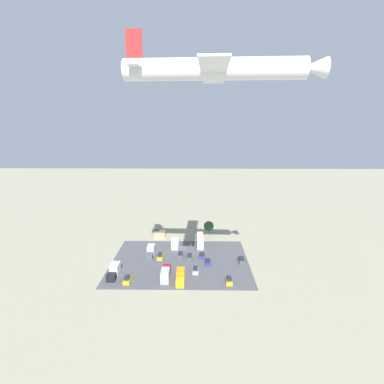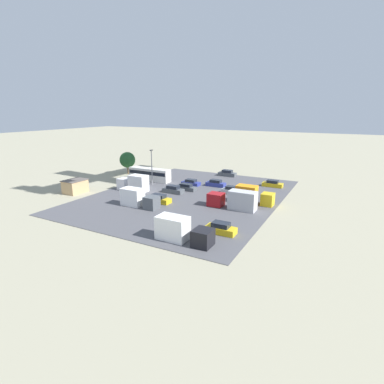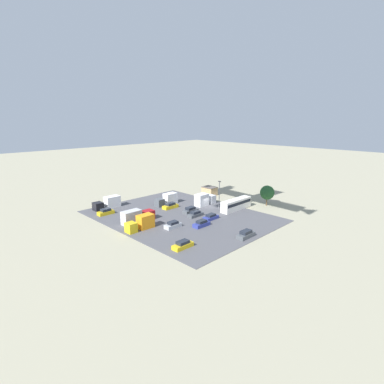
{
  "view_description": "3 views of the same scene",
  "coord_description": "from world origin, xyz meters",
  "px_view_note": "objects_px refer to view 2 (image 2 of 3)",
  "views": [
    {
      "loc": [
        -5.41,
        107.11,
        47.37
      ],
      "look_at": [
        -4.36,
        29.28,
        29.05
      ],
      "focal_mm": 28.0,
      "sensor_mm": 36.0,
      "label": 1
    },
    {
      "loc": [
        52.61,
        40.53,
        17.26
      ],
      "look_at": [
        4.33,
        14.62,
        2.19
      ],
      "focal_mm": 28.0,
      "sensor_mm": 36.0,
      "label": 2
    },
    {
      "loc": [
        -56.53,
        63.57,
        25.7
      ],
      "look_at": [
        -0.95,
        8.14,
        6.25
      ],
      "focal_mm": 28.0,
      "sensor_mm": 36.0,
      "label": 3
    }
  ],
  "objects_px": {
    "parked_truck_4": "(138,198)",
    "parked_truck_0": "(252,195)",
    "parked_car_0": "(273,184)",
    "parked_car_6": "(232,191)",
    "parked_car_5": "(227,173)",
    "parked_truck_1": "(181,231)",
    "parked_car_8": "(216,184)",
    "parked_car_3": "(173,190)",
    "parked_car_7": "(221,229)",
    "parked_truck_2": "(235,200)",
    "parked_truck_3": "(134,183)",
    "parked_car_1": "(186,187)",
    "parked_car_4": "(159,199)",
    "parked_car_2": "(191,183)",
    "shed_building": "(75,186)",
    "bus": "(150,174)"
  },
  "relations": [
    {
      "from": "parked_car_0",
      "to": "parked_truck_2",
      "type": "distance_m",
      "value": 19.42
    },
    {
      "from": "shed_building",
      "to": "bus",
      "type": "height_order",
      "value": "bus"
    },
    {
      "from": "shed_building",
      "to": "parked_car_3",
      "type": "height_order",
      "value": "shed_building"
    },
    {
      "from": "parked_truck_0",
      "to": "parked_truck_4",
      "type": "relative_size",
      "value": 0.95
    },
    {
      "from": "parked_car_6",
      "to": "parked_car_8",
      "type": "bearing_deg",
      "value": 52.7
    },
    {
      "from": "parked_truck_3",
      "to": "parked_car_3",
      "type": "bearing_deg",
      "value": -73.27
    },
    {
      "from": "parked_car_1",
      "to": "parked_truck_3",
      "type": "xyz_separation_m",
      "value": [
        5.8,
        -9.73,
        1.04
      ]
    },
    {
      "from": "shed_building",
      "to": "parked_car_1",
      "type": "relative_size",
      "value": 1.01
    },
    {
      "from": "parked_truck_0",
      "to": "parked_car_4",
      "type": "bearing_deg",
      "value": -63.26
    },
    {
      "from": "parked_car_7",
      "to": "parked_car_8",
      "type": "height_order",
      "value": "parked_car_7"
    },
    {
      "from": "parked_truck_4",
      "to": "parked_truck_0",
      "type": "bearing_deg",
      "value": 123.28
    },
    {
      "from": "parked_car_2",
      "to": "parked_car_5",
      "type": "bearing_deg",
      "value": 164.63
    },
    {
      "from": "parked_car_6",
      "to": "parked_truck_4",
      "type": "xyz_separation_m",
      "value": [
        16.32,
        -12.09,
        0.82
      ]
    },
    {
      "from": "parked_car_3",
      "to": "parked_car_6",
      "type": "relative_size",
      "value": 1.08
    },
    {
      "from": "parked_car_8",
      "to": "parked_car_1",
      "type": "bearing_deg",
      "value": 145.45
    },
    {
      "from": "parked_car_7",
      "to": "parked_truck_3",
      "type": "height_order",
      "value": "parked_truck_3"
    },
    {
      "from": "parked_car_5",
      "to": "parked_truck_4",
      "type": "relative_size",
      "value": 0.64
    },
    {
      "from": "parked_car_2",
      "to": "bus",
      "type": "bearing_deg",
      "value": -87.3
    },
    {
      "from": "parked_car_8",
      "to": "parked_car_3",
      "type": "bearing_deg",
      "value": 149.39
    },
    {
      "from": "parked_truck_4",
      "to": "parked_car_7",
      "type": "bearing_deg",
      "value": 76.77
    },
    {
      "from": "parked_truck_4",
      "to": "parked_car_4",
      "type": "bearing_deg",
      "value": 151.87
    },
    {
      "from": "parked_car_2",
      "to": "parked_car_4",
      "type": "bearing_deg",
      "value": 3.83
    },
    {
      "from": "parked_car_2",
      "to": "parked_car_7",
      "type": "bearing_deg",
      "value": 37.03
    },
    {
      "from": "parked_truck_3",
      "to": "parked_car_0",
      "type": "bearing_deg",
      "value": -55.14
    },
    {
      "from": "parked_truck_4",
      "to": "shed_building",
      "type": "bearing_deg",
      "value": -94.17
    },
    {
      "from": "parked_truck_1",
      "to": "parked_car_1",
      "type": "bearing_deg",
      "value": -152.18
    },
    {
      "from": "parked_truck_2",
      "to": "parked_truck_3",
      "type": "distance_m",
      "value": 23.75
    },
    {
      "from": "parked_car_2",
      "to": "parked_car_3",
      "type": "distance_m",
      "value": 7.74
    },
    {
      "from": "parked_car_4",
      "to": "parked_car_5",
      "type": "height_order",
      "value": "parked_car_5"
    },
    {
      "from": "parked_car_0",
      "to": "parked_truck_1",
      "type": "bearing_deg",
      "value": -5.9
    },
    {
      "from": "parked_car_3",
      "to": "parked_truck_4",
      "type": "bearing_deg",
      "value": 175.45
    },
    {
      "from": "parked_car_8",
      "to": "parked_truck_1",
      "type": "xyz_separation_m",
      "value": [
        29.88,
        8.05,
        0.84
      ]
    },
    {
      "from": "parked_car_5",
      "to": "parked_truck_1",
      "type": "bearing_deg",
      "value": 13.35
    },
    {
      "from": "parked_car_5",
      "to": "parked_car_6",
      "type": "distance_m",
      "value": 17.53
    },
    {
      "from": "parked_car_0",
      "to": "parked_car_6",
      "type": "distance_m",
      "value": 11.84
    },
    {
      "from": "parked_car_5",
      "to": "shed_building",
      "type": "bearing_deg",
      "value": -36.18
    },
    {
      "from": "parked_car_6",
      "to": "parked_truck_2",
      "type": "xyz_separation_m",
      "value": [
        9.2,
        4.08,
        0.9
      ]
    },
    {
      "from": "parked_car_5",
      "to": "parked_car_8",
      "type": "xyz_separation_m",
      "value": [
        11.71,
        1.81,
        -0.04
      ]
    },
    {
      "from": "parked_truck_3",
      "to": "parked_truck_4",
      "type": "relative_size",
      "value": 0.95
    },
    {
      "from": "parked_car_5",
      "to": "parked_truck_2",
      "type": "distance_m",
      "value": 27.61
    },
    {
      "from": "parked_truck_1",
      "to": "parked_truck_3",
      "type": "height_order",
      "value": "parked_truck_3"
    },
    {
      "from": "parked_car_7",
      "to": "parked_car_5",
      "type": "bearing_deg",
      "value": -159.61
    },
    {
      "from": "parked_truck_0",
      "to": "parked_car_3",
      "type": "bearing_deg",
      "value": -87.07
    },
    {
      "from": "shed_building",
      "to": "parked_car_5",
      "type": "distance_m",
      "value": 38.33
    },
    {
      "from": "parked_car_1",
      "to": "parked_car_4",
      "type": "bearing_deg",
      "value": 179.0
    },
    {
      "from": "parked_car_8",
      "to": "parked_truck_1",
      "type": "height_order",
      "value": "parked_truck_1"
    },
    {
      "from": "parked_car_1",
      "to": "parked_truck_3",
      "type": "height_order",
      "value": "parked_truck_3"
    },
    {
      "from": "parked_car_5",
      "to": "parked_car_6",
      "type": "xyz_separation_m",
      "value": [
        15.92,
        7.34,
        -0.02
      ]
    },
    {
      "from": "parked_truck_4",
      "to": "parked_truck_3",
      "type": "bearing_deg",
      "value": -138.06
    },
    {
      "from": "parked_car_0",
      "to": "shed_building",
      "type": "bearing_deg",
      "value": -55.26
    }
  ]
}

